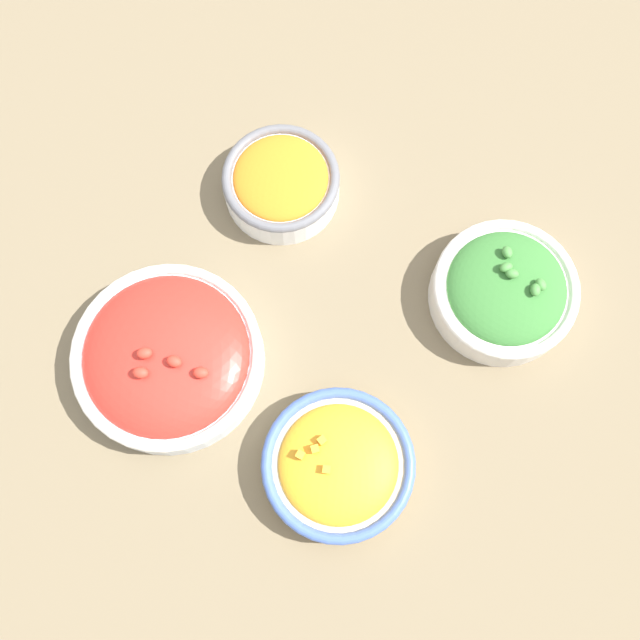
{
  "coord_description": "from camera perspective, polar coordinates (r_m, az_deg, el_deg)",
  "views": [
    {
      "loc": [
        -0.16,
        -0.14,
        0.8
      ],
      "look_at": [
        0.0,
        0.0,
        0.03
      ],
      "focal_mm": 40.0,
      "sensor_mm": 36.0,
      "label": 1
    }
  ],
  "objects": [
    {
      "name": "ground_plane",
      "position": [
        0.83,
        -0.0,
        -0.55
      ],
      "size": [
        3.0,
        3.0,
        0.0
      ],
      "primitive_type": "plane",
      "color": "#75664C"
    },
    {
      "name": "bowl_cherry_tomatoes",
      "position": [
        0.81,
        -12.09,
        -2.89
      ],
      "size": [
        0.21,
        0.21,
        0.07
      ],
      "color": "silver",
      "rests_on": "ground_plane"
    },
    {
      "name": "bowl_carrots",
      "position": [
        0.86,
        -3.12,
        10.95
      ],
      "size": [
        0.14,
        0.14,
        0.05
      ],
      "color": "white",
      "rests_on": "ground_plane"
    },
    {
      "name": "bowl_broccoli",
      "position": [
        0.83,
        14.54,
        2.29
      ],
      "size": [
        0.16,
        0.16,
        0.07
      ],
      "color": "silver",
      "rests_on": "ground_plane"
    },
    {
      "name": "bowl_squash",
      "position": [
        0.77,
        1.46,
        -11.49
      ],
      "size": [
        0.16,
        0.16,
        0.06
      ],
      "color": "beige",
      "rests_on": "ground_plane"
    }
  ]
}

